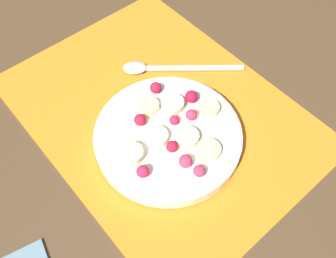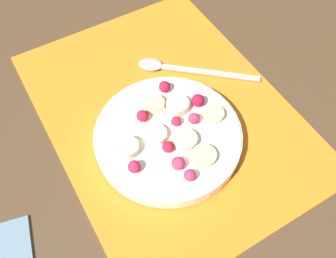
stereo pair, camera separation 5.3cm
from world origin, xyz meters
name	(u,v)px [view 2 (the right image)]	position (x,y,z in m)	size (l,w,h in m)	color
ground_plane	(166,112)	(0.00, 0.00, 0.00)	(3.00, 3.00, 0.00)	#4C3823
placemat	(166,111)	(0.00, 0.00, 0.00)	(0.48, 0.35, 0.01)	orange
fruit_bowl	(168,135)	(0.05, -0.03, 0.02)	(0.22, 0.22, 0.04)	white
spoon	(174,68)	(-0.07, 0.05, 0.01)	(0.15, 0.17, 0.01)	silver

